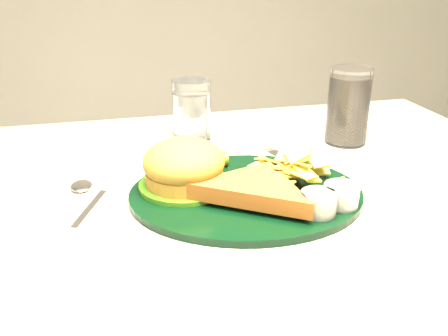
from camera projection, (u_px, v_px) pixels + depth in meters
The scene contains 6 objects.
dinner_plate at pixel (246, 173), 0.75m from camera, with size 0.36×0.30×0.08m, color black, non-canonical shape.
water_glass at pixel (192, 110), 0.99m from camera, with size 0.08×0.08×0.12m, color white.
cola_glass at pixel (348, 106), 0.96m from camera, with size 0.08×0.08×0.15m, color black.
fork_napkin at pixel (289, 171), 0.84m from camera, with size 0.13×0.17×0.01m, color white, non-canonical shape.
spoon at pixel (90, 207), 0.72m from camera, with size 0.04×0.16×0.01m, color white, non-canonical shape.
wrapped_straw at pixel (202, 146), 0.96m from camera, with size 0.17×0.06×0.01m, color white, non-canonical shape.
Camera 1 is at (-0.16, -0.71, 1.09)m, focal length 40.00 mm.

